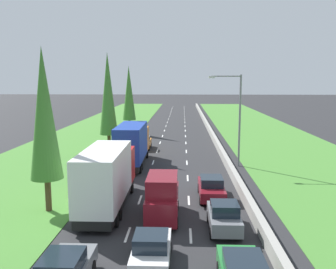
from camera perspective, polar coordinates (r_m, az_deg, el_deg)
The scene contains 16 objects.
ground_plane at distance 59.02m, azimuth 1.00°, elevation 0.20°, with size 300.00×300.00×0.00m, color #28282B.
grass_verge_left at distance 60.62m, azimuth -11.04°, elevation 0.28°, with size 14.00×140.00×0.04m, color #478433.
grass_verge_right at distance 60.44m, azimuth 14.73°, elevation 0.13°, with size 14.00×140.00×0.04m, color #478433.
median_barrier at distance 59.11m, azimuth 6.53°, elevation 0.57°, with size 0.44×120.00×0.85m, color #9E9B93.
lane_markings at distance 59.02m, azimuth 1.00°, elevation 0.20°, with size 3.64×116.00×0.01m.
white_box_truck_left_lane at distance 24.85m, azimuth -9.34°, elevation -6.45°, with size 2.46×9.40×4.18m.
blue_box_truck_left_lane at distance 36.94m, azimuth -5.50°, elevation -1.44°, with size 2.46×9.40×4.18m.
grey_hatchback_right_lane at distance 21.72m, azimuth 8.62°, elevation -12.39°, with size 1.74×3.90×1.72m.
orange_hatchback_left_lane at distance 45.76m, azimuth -3.79°, elevation -1.20°, with size 1.74×3.90×1.72m.
maroon_sedan_right_lane at distance 27.09m, azimuth 6.69°, elevation -8.15°, with size 1.82×4.50×1.64m.
white_hatchback_centre_lane_second at distance 17.66m, azimuth -2.56°, elevation -17.42°, with size 1.74×3.90×1.72m.
maroon_van_centre_lane at distance 22.99m, azimuth -0.85°, elevation -9.62°, with size 1.96×4.90×2.82m.
poplar_tree_second at distance 24.60m, azimuth -18.55°, elevation 2.96°, with size 2.07×2.07×10.63m.
poplar_tree_third at distance 43.10m, azimuth -9.24°, elevation 6.16°, with size 2.09×2.09×11.61m.
poplar_tree_fourth at distance 58.37m, azimuth -6.04°, elevation 6.32°, with size 2.07×2.07×10.60m.
street_light_mast at distance 36.67m, azimuth 10.49°, elevation 3.19°, with size 3.20×0.28×9.00m.
Camera 1 is at (1.26, 1.62, 8.57)m, focal length 39.52 mm.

